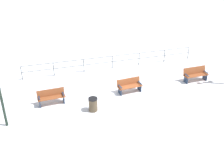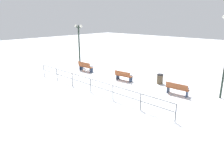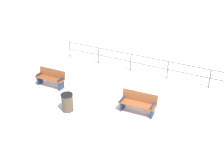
% 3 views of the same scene
% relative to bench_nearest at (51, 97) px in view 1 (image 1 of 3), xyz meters
% --- Properties ---
extents(ground_plane, '(80.00, 80.00, 0.00)m').
position_rel_bench_nearest_xyz_m(ground_plane, '(0.06, 4.68, -0.46)').
color(ground_plane, white).
rests_on(ground_plane, ground).
extents(bench_nearest, '(0.56, 1.54, 0.85)m').
position_rel_bench_nearest_xyz_m(bench_nearest, '(0.00, 0.00, 0.00)').
color(bench_nearest, brown).
rests_on(bench_nearest, ground).
extents(bench_second, '(0.67, 1.55, 0.84)m').
position_rel_bench_nearest_xyz_m(bench_second, '(0.01, 4.68, -0.02)').
color(bench_second, brown).
rests_on(bench_second, ground).
extents(bench_third, '(0.57, 1.68, 0.93)m').
position_rel_bench_nearest_xyz_m(bench_third, '(-0.12, 9.36, 0.03)').
color(bench_third, brown).
rests_on(bench_third, ground).
extents(waterfront_railing, '(0.05, 12.67, 0.99)m').
position_rel_bench_nearest_xyz_m(waterfront_railing, '(-3.60, 4.68, 0.22)').
color(waterfront_railing, '#4C5156').
rests_on(waterfront_railing, ground).
extents(trash_bin, '(0.50, 0.50, 0.77)m').
position_rel_bench_nearest_xyz_m(trash_bin, '(1.36, 2.09, -0.07)').
color(trash_bin, brown).
rests_on(trash_bin, ground).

